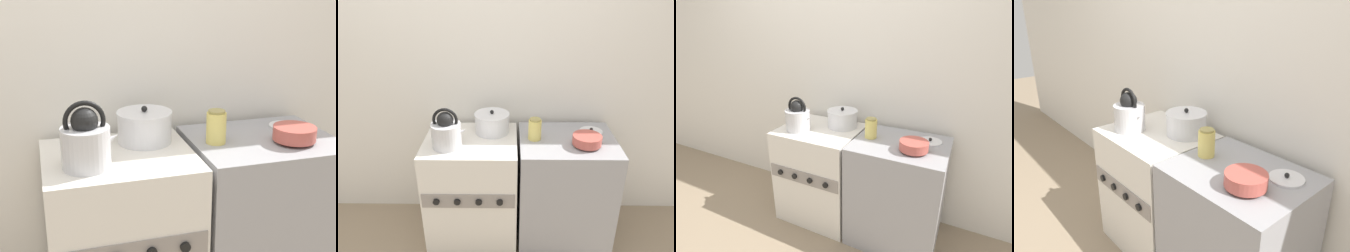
% 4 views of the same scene
% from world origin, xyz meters
% --- Properties ---
extents(wall_back, '(7.00, 0.06, 2.50)m').
position_xyz_m(wall_back, '(0.00, 0.64, 1.25)').
color(wall_back, silver).
rests_on(wall_back, ground_plane).
extents(stove, '(0.66, 0.59, 0.84)m').
position_xyz_m(stove, '(-0.00, 0.28, 0.42)').
color(stove, silver).
rests_on(stove, ground_plane).
extents(counter, '(0.68, 0.57, 0.85)m').
position_xyz_m(counter, '(0.69, 0.28, 0.42)').
color(counter, '#99999E').
rests_on(counter, ground_plane).
extents(kettle, '(0.25, 0.20, 0.28)m').
position_xyz_m(kettle, '(-0.15, 0.18, 0.95)').
color(kettle, silver).
rests_on(kettle, stove).
extents(cooking_pot, '(0.26, 0.26, 0.17)m').
position_xyz_m(cooking_pot, '(0.15, 0.41, 0.91)').
color(cooking_pot, silver).
rests_on(cooking_pot, stove).
extents(enamel_bowl, '(0.20, 0.20, 0.08)m').
position_xyz_m(enamel_bowl, '(0.80, 0.19, 0.89)').
color(enamel_bowl, '#B75147').
rests_on(enamel_bowl, counter).
extents(storage_jar, '(0.09, 0.09, 0.16)m').
position_xyz_m(storage_jar, '(0.45, 0.28, 0.93)').
color(storage_jar, '#E0CC66').
rests_on(storage_jar, counter).
extents(loose_pot_lid, '(0.17, 0.17, 0.03)m').
position_xyz_m(loose_pot_lid, '(0.88, 0.40, 0.86)').
color(loose_pot_lid, silver).
rests_on(loose_pot_lid, counter).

